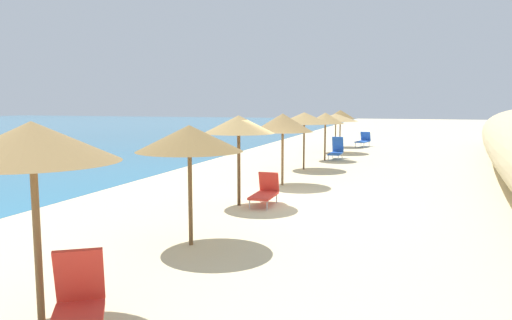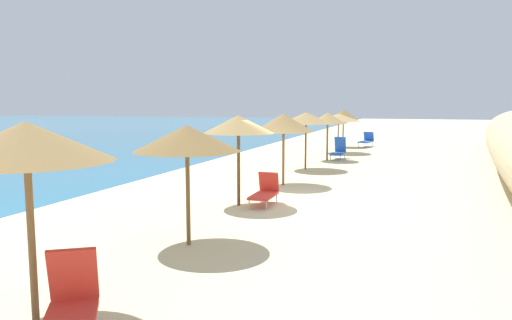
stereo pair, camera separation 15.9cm
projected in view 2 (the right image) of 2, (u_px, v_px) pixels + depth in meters
ground_plane at (286, 201)px, 14.77m from camera, size 160.00×160.00×0.00m
beach_umbrella_2 at (26, 142)px, 6.27m from camera, size 2.26×2.26×2.75m
beach_umbrella_3 at (187, 139)px, 9.97m from camera, size 2.22×2.22×2.53m
beach_umbrella_4 at (238, 125)px, 13.88m from camera, size 2.07×2.07×2.63m
beach_umbrella_5 at (284, 123)px, 17.37m from camera, size 2.19×2.19×2.61m
beach_umbrella_6 at (306, 118)px, 21.54m from camera, size 2.36×2.36×2.57m
beach_umbrella_7 at (328, 118)px, 24.98m from camera, size 1.94×1.94×2.49m
beach_umbrella_8 at (339, 118)px, 28.79m from camera, size 2.61×2.61×2.35m
beach_umbrella_9 at (343, 115)px, 32.63m from camera, size 1.95×1.95×2.51m
lounge_chair_0 at (265, 192)px, 14.22m from camera, size 1.34×0.63×0.92m
lounge_chair_1 at (366, 140)px, 32.97m from camera, size 1.64×0.97×1.01m
lounge_chair_2 at (70, 306)px, 6.06m from camera, size 1.50×1.27×1.11m
lounge_chair_3 at (339, 151)px, 25.76m from camera, size 1.57×0.64×1.17m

